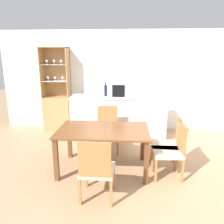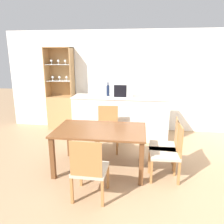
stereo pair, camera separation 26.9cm
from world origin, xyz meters
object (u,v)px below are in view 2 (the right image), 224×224
Objects in this scene: dining_table at (100,135)px; dining_chair_head_near at (89,169)px; dining_chair_side_right_far at (166,145)px; dining_chair_head_far at (108,129)px; wine_bottle at (108,90)px; display_cabinet at (62,106)px; microwave at (123,90)px; dining_chair_side_right_near at (168,152)px.

dining_chair_head_near is (-0.00, -0.82, -0.19)m from dining_table.
dining_chair_head_far is (-1.11, 0.68, 0.00)m from dining_chair_side_right_far.
dining_chair_side_right_far is 2.79× the size of wine_bottle.
display_cabinet reaches higher than microwave.
dining_chair_head_near is at bearing 119.61° from dining_chair_side_right_near.
dining_table is 0.84m from dining_chair_head_near.
dining_chair_side_right_far is 1.30m from dining_chair_head_far.
dining_chair_side_right_near is 2.23m from wine_bottle.
wine_bottle reaches higher than dining_chair_head_far.
dining_chair_side_right_near is at bearing -7.22° from dining_table.
dining_table is at bearing 91.23° from dining_chair_head_near.
display_cabinet is 2.36× the size of dining_chair_side_right_near.
dining_chair_side_right_near is at bearing 134.71° from dining_chair_head_far.
microwave reaches higher than dining_chair_side_right_far.
microwave reaches higher than dining_chair_head_near.
dining_table is 3.41× the size of microwave.
microwave is (0.26, 2.35, 0.72)m from dining_chair_head_near.
dining_chair_side_right_far is at bearing -36.87° from display_cabinet.
dining_chair_head_near is at bearing -96.37° from microwave.
dining_chair_side_right_far is 1.00× the size of dining_chair_head_near.
wine_bottle reaches higher than dining_chair_side_right_far.
display_cabinet is at bearing 47.30° from dining_chair_side_right_near.
dining_chair_side_right_far is 2.03× the size of microwave.
wine_bottle is at bearing 32.99° from dining_chair_side_right_near.
dining_table is at bearing 101.11° from dining_chair_side_right_far.
wine_bottle is at bearing 43.83° from dining_chair_side_right_far.
dining_table is 1.13m from dining_chair_side_right_near.
wine_bottle is at bearing 93.83° from dining_table.
dining_chair_side_right_near is at bearing -63.16° from microwave.
microwave is at bearing 24.82° from dining_chair_side_right_near.
dining_table is at bearing -54.98° from display_cabinet.
dining_chair_head_far is 2.03× the size of microwave.
dining_chair_head_near is 2.79× the size of wine_bottle.
dining_chair_head_near is 1.64m from dining_chair_head_far.
display_cabinet reaches higher than dining_chair_side_right_far.
display_cabinet is at bearing 161.27° from wine_bottle.
microwave is at bearing -9.50° from wine_bottle.
dining_chair_side_right_near is 1.00× the size of dining_chair_head_near.
dining_chair_side_right_far reaches higher than dining_table.
dining_chair_side_right_near reaches higher than dining_table.
dining_chair_side_right_near is (2.54, -2.18, -0.18)m from display_cabinet.
microwave is at bearing -114.93° from dining_chair_head_far.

